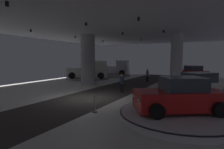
# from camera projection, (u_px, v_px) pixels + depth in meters

# --- Properties ---
(ground) EXTENTS (24.00, 44.00, 0.06)m
(ground) POSITION_uv_depth(u_px,v_px,m) (88.00, 99.00, 13.91)
(ground) COLOR silver
(ceiling_with_spotlights) EXTENTS (24.00, 44.00, 0.39)m
(ceiling_with_spotlights) POSITION_uv_depth(u_px,v_px,m) (87.00, 21.00, 13.42)
(ceiling_with_spotlights) COLOR silver
(column_right) EXTENTS (1.21, 1.21, 5.50)m
(column_right) POSITION_uv_depth(u_px,v_px,m) (176.00, 60.00, 19.46)
(column_right) COLOR silver
(column_right) RESTS_ON ground
(column_left) EXTENTS (1.56, 1.56, 5.50)m
(column_left) POSITION_uv_depth(u_px,v_px,m) (88.00, 60.00, 20.89)
(column_left) COLOR #ADADB2
(column_left) RESTS_ON ground
(display_platform_mid_right) EXTENTS (4.62, 4.62, 0.24)m
(display_platform_mid_right) POSITION_uv_depth(u_px,v_px,m) (200.00, 98.00, 13.43)
(display_platform_mid_right) COLOR silver
(display_platform_mid_right) RESTS_ON ground
(display_car_mid_right) EXTENTS (4.04, 4.40, 1.71)m
(display_car_mid_right) POSITION_uv_depth(u_px,v_px,m) (200.00, 86.00, 13.34)
(display_car_mid_right) COLOR silver
(display_car_mid_right) RESTS_ON display_platform_mid_right
(display_platform_deep_left) EXTENTS (6.05, 6.05, 0.29)m
(display_platform_deep_left) POSITION_uv_depth(u_px,v_px,m) (112.00, 75.00, 30.71)
(display_platform_deep_left) COLOR #B7B7BC
(display_platform_deep_left) RESTS_ON ground
(pickup_truck_deep_left) EXTENTS (5.63, 3.58, 2.30)m
(pickup_truck_deep_left) POSITION_uv_depth(u_px,v_px,m) (114.00, 69.00, 30.53)
(pickup_truck_deep_left) COLOR silver
(pickup_truck_deep_left) RESTS_ON display_platform_deep_left
(display_platform_deep_right) EXTENTS (5.89, 5.89, 0.24)m
(display_platform_deep_right) POSITION_uv_depth(u_px,v_px,m) (192.00, 79.00, 25.66)
(display_platform_deep_right) COLOR silver
(display_platform_deep_right) RESTS_ON ground
(display_car_deep_right) EXTENTS (4.20, 4.28, 1.71)m
(display_car_deep_right) POSITION_uv_depth(u_px,v_px,m) (192.00, 73.00, 25.56)
(display_car_deep_right) COLOR red
(display_car_deep_right) RESTS_ON display_platform_deep_right
(display_platform_near_right) EXTENTS (5.75, 5.75, 0.34)m
(display_platform_near_right) POSITION_uv_depth(u_px,v_px,m) (179.00, 115.00, 9.24)
(display_platform_near_right) COLOR silver
(display_platform_near_right) RESTS_ON ground
(display_car_near_right) EXTENTS (4.50, 3.81, 1.71)m
(display_car_near_right) POSITION_uv_depth(u_px,v_px,m) (180.00, 96.00, 9.17)
(display_car_near_right) COLOR red
(display_car_near_right) RESTS_ON display_platform_near_right
(display_platform_far_left) EXTENTS (5.68, 5.68, 0.28)m
(display_platform_far_left) POSITION_uv_depth(u_px,v_px,m) (88.00, 79.00, 25.42)
(display_platform_far_left) COLOR silver
(display_platform_far_left) RESTS_ON ground
(pickup_truck_far_left) EXTENTS (5.68, 4.38, 2.30)m
(pickup_truck_far_left) POSITION_uv_depth(u_px,v_px,m) (90.00, 71.00, 25.32)
(pickup_truck_far_left) COLOR silver
(pickup_truck_far_left) RESTS_ON display_platform_far_left
(visitor_walking_near) EXTENTS (0.32, 0.32, 1.59)m
(visitor_walking_near) POSITION_uv_depth(u_px,v_px,m) (147.00, 75.00, 23.43)
(visitor_walking_near) COLOR black
(visitor_walking_near) RESTS_ON ground
(visitor_walking_far) EXTENTS (0.32, 0.32, 1.59)m
(visitor_walking_far) POSITION_uv_depth(u_px,v_px,m) (122.00, 82.00, 16.20)
(visitor_walking_far) COLOR black
(visitor_walking_far) RESTS_ON ground
(stanchion_a) EXTENTS (0.28, 0.28, 1.01)m
(stanchion_a) POSITION_uv_depth(u_px,v_px,m) (95.00, 106.00, 10.29)
(stanchion_a) COLOR #333338
(stanchion_a) RESTS_ON ground
(stanchion_b) EXTENTS (0.28, 0.28, 1.01)m
(stanchion_b) POSITION_uv_depth(u_px,v_px,m) (99.00, 83.00, 19.26)
(stanchion_b) COLOR #333338
(stanchion_b) RESTS_ON ground
(stanchion_c) EXTENTS (0.28, 0.28, 1.01)m
(stanchion_c) POSITION_uv_depth(u_px,v_px,m) (98.00, 84.00, 18.80)
(stanchion_c) COLOR #333338
(stanchion_c) RESTS_ON ground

